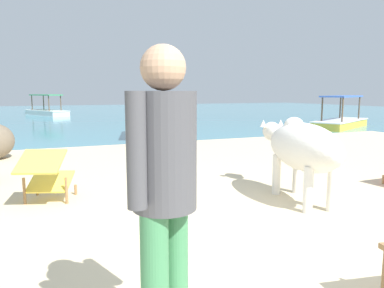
# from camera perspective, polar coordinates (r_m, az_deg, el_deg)

# --- Properties ---
(sand_beach) EXTENTS (18.00, 14.00, 0.04)m
(sand_beach) POSITION_cam_1_polar(r_m,az_deg,el_deg) (3.78, 14.06, -14.18)
(sand_beach) COLOR beige
(sand_beach) RESTS_ON ground
(water_surface) EXTENTS (60.00, 36.00, 0.03)m
(water_surface) POSITION_cam_1_polar(r_m,az_deg,el_deg) (24.93, -17.59, 4.35)
(water_surface) COLOR teal
(water_surface) RESTS_ON ground
(cow) EXTENTS (0.80, 1.92, 1.07)m
(cow) POSITION_cam_1_polar(r_m,az_deg,el_deg) (4.87, 16.61, -0.42)
(cow) COLOR silver
(cow) RESTS_ON sand_beach
(deck_chair_near) EXTENTS (0.76, 0.90, 0.68)m
(deck_chair_near) POSITION_cam_1_polar(r_m,az_deg,el_deg) (4.98, -21.74, -4.24)
(deck_chair_near) COLOR olive
(deck_chair_near) RESTS_ON sand_beach
(person_standing) EXTENTS (0.43, 0.34, 1.62)m
(person_standing) POSITION_cam_1_polar(r_m,az_deg,el_deg) (1.83, -4.32, -6.11)
(person_standing) COLOR #428956
(person_standing) RESTS_ON sand_beach
(boat_red) EXTENTS (2.64, 3.81, 1.29)m
(boat_red) POSITION_cam_1_polar(r_m,az_deg,el_deg) (27.68, -1.55, 5.65)
(boat_red) COLOR #C63833
(boat_red) RESTS_ON water_surface
(boat_white) EXTENTS (2.66, 3.80, 1.29)m
(boat_white) POSITION_cam_1_polar(r_m,az_deg,el_deg) (24.75, -21.66, 4.81)
(boat_white) COLOR white
(boat_white) RESTS_ON water_surface
(boat_yellow) EXTENTS (3.78, 2.74, 1.29)m
(boat_yellow) POSITION_cam_1_polar(r_m,az_deg,el_deg) (16.05, 22.09, 3.35)
(boat_yellow) COLOR gold
(boat_yellow) RESTS_ON water_surface
(boat_blue) EXTENTS (2.03, 3.84, 1.29)m
(boat_blue) POSITION_cam_1_polar(r_m,az_deg,el_deg) (11.43, -5.80, 2.24)
(boat_blue) COLOR #3866B7
(boat_blue) RESTS_ON water_surface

